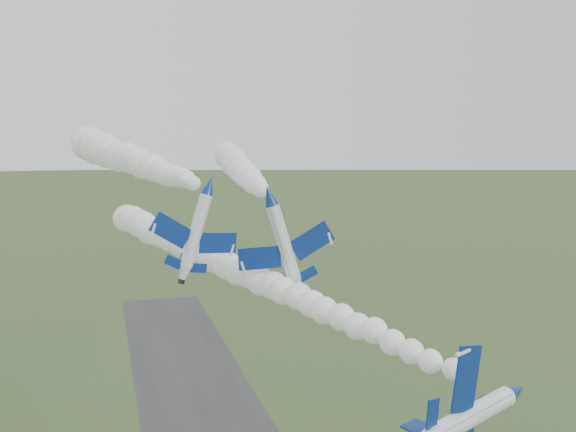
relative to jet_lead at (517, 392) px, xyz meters
name	(u,v)px	position (x,y,z in m)	size (l,w,h in m)	color
jet_lead	(517,392)	(0.00, 0.00, 0.00)	(5.97, 12.11, 10.39)	white
smoke_trail_jet_lead	(234,268)	(-13.42, 37.27, 2.56)	(4.51, 72.49, 4.51)	silver
jet_pair_left	(210,185)	(-17.51, 29.80, 13.32)	(9.68, 11.93, 3.90)	white
smoke_trail_jet_pair_left	(128,159)	(-24.75, 59.11, 15.22)	(5.60, 55.34, 5.60)	silver
jet_pair_right	(269,196)	(-10.86, 29.99, 12.04)	(10.79, 13.36, 4.21)	white
smoke_trail_jet_pair_right	(239,168)	(-6.17, 68.34, 13.19)	(5.53, 70.95, 5.53)	silver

